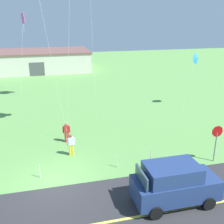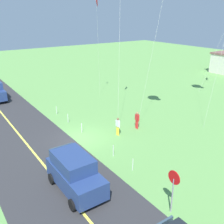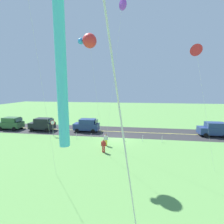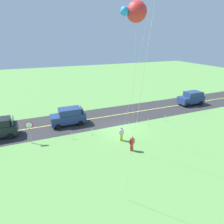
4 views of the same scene
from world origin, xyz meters
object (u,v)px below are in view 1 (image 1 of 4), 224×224
at_px(car_suv_foreground, 174,183).
at_px(kite_green_far, 23,20).
at_px(kite_pink_drift, 196,59).
at_px(stop_sign, 217,137).
at_px(warehouse_distant, 37,61).
at_px(person_adult_near, 71,144).
at_px(person_adult_companion, 67,132).

bearing_deg(car_suv_foreground, kite_green_far, 107.26).
bearing_deg(kite_pink_drift, stop_sign, -112.68).
bearing_deg(kite_pink_drift, warehouse_distant, 122.80).
bearing_deg(warehouse_distant, car_suv_foreground, -79.89).
height_order(kite_green_far, warehouse_distant, kite_green_far).
xyz_separation_m(stop_sign, warehouse_distant, (-11.70, 36.44, -0.05)).
distance_m(car_suv_foreground, kite_pink_drift, 17.55).
height_order(stop_sign, kite_pink_drift, kite_pink_drift).
xyz_separation_m(car_suv_foreground, kite_pink_drift, (9.25, 14.38, 3.96)).
relative_size(person_adult_near, kite_green_far, 0.17).
distance_m(kite_green_far, warehouse_distant, 15.71).
relative_size(car_suv_foreground, stop_sign, 1.72).
bearing_deg(car_suv_foreground, stop_sign, 35.50).
relative_size(car_suv_foreground, kite_green_far, 0.45).
height_order(person_adult_companion, kite_pink_drift, kite_pink_drift).
distance_m(stop_sign, kite_pink_drift, 12.47).
relative_size(car_suv_foreground, kite_pink_drift, 0.77).
height_order(car_suv_foreground, person_adult_companion, car_suv_foreground).
bearing_deg(kite_pink_drift, car_suv_foreground, -122.74).
relative_size(person_adult_companion, kite_green_far, 0.17).
height_order(car_suv_foreground, kite_green_far, kite_green_far).
distance_m(stop_sign, kite_green_far, 26.68).
relative_size(car_suv_foreground, person_adult_near, 2.75).
height_order(person_adult_near, person_adult_companion, same).
distance_m(car_suv_foreground, person_adult_companion, 9.88).
bearing_deg(person_adult_near, person_adult_companion, 173.50).
bearing_deg(warehouse_distant, kite_green_far, -93.70).
bearing_deg(car_suv_foreground, warehouse_distant, 100.11).
relative_size(stop_sign, warehouse_distant, 0.14).
relative_size(stop_sign, person_adult_near, 1.60).
distance_m(stop_sign, person_adult_near, 9.79).
distance_m(person_adult_companion, kite_pink_drift, 15.67).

